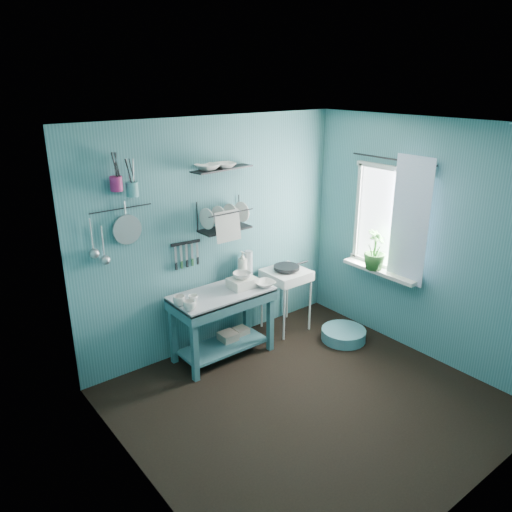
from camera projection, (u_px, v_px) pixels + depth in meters
floor at (308, 402)px, 4.64m from camera, size 3.20×3.20×0.00m
ceiling at (320, 127)px, 3.79m from camera, size 3.20×3.20×0.00m
wall_back at (215, 236)px, 5.33m from camera, size 3.20×0.00×3.20m
wall_front at (483, 351)px, 3.11m from camera, size 3.20×0.00×3.20m
wall_left at (139, 336)px, 3.29m from camera, size 0.00×3.00×3.00m
wall_right at (425, 242)px, 5.15m from camera, size 0.00×3.00×3.00m
work_counter at (223, 324)px, 5.30m from camera, size 1.12×0.67×0.75m
mug_left at (190, 306)px, 4.76m from camera, size 0.12×0.12×0.10m
mug_mid at (193, 300)px, 4.89m from camera, size 0.14×0.14×0.09m
mug_right at (179, 301)px, 4.86m from camera, size 0.17×0.17×0.10m
wash_tub at (242, 282)px, 5.28m from camera, size 0.28×0.22×0.10m
tub_bowl at (242, 275)px, 5.26m from camera, size 0.20×0.19×0.06m
soap_bottle at (243, 264)px, 5.51m from camera, size 0.11×0.12×0.30m
water_bottle at (249, 263)px, 5.59m from camera, size 0.09×0.09×0.28m
counter_bowl at (265, 284)px, 5.31m from camera, size 0.22×0.22×0.05m
hotplate_stand at (286, 300)px, 5.89m from camera, size 0.47×0.47×0.74m
frying_pan at (286, 267)px, 5.75m from camera, size 0.30×0.30×0.03m
knife_strip at (186, 243)px, 5.08m from camera, size 0.32×0.05×0.03m
dish_rack at (225, 215)px, 5.17m from camera, size 0.56×0.27×0.32m
upper_shelf at (222, 169)px, 5.03m from camera, size 0.72×0.26×0.02m
shelf_bowl_left at (208, 168)px, 4.92m from camera, size 0.27×0.27×0.06m
shelf_bowl_right at (225, 165)px, 5.04m from camera, size 0.24×0.24×0.05m
utensil_cup_magenta at (116, 184)px, 4.40m from camera, size 0.11×0.11×0.13m
utensil_cup_teal at (132, 189)px, 4.50m from camera, size 0.11×0.11×0.13m
colander at (127, 230)px, 4.61m from camera, size 0.28×0.03×0.28m
ladle_outer at (91, 235)px, 4.42m from camera, size 0.01×0.01×0.30m
ladle_inner at (103, 242)px, 4.51m from camera, size 0.01×0.01×0.30m
hook_rail at (121, 209)px, 4.54m from camera, size 0.60×0.01×0.01m
window_glass at (389, 219)px, 5.42m from camera, size 0.00×1.10×1.10m
windowsill at (380, 271)px, 5.57m from camera, size 0.16×0.95×0.04m
curtain at (410, 221)px, 5.14m from camera, size 0.00×1.35×1.35m
curtain_rod at (392, 159)px, 5.17m from camera, size 0.02×1.05×0.02m
potted_plant at (375, 250)px, 5.51m from camera, size 0.32×0.32×0.44m
storage_tin_large at (228, 342)px, 5.49m from camera, size 0.18×0.18×0.22m
storage_tin_small at (241, 336)px, 5.63m from camera, size 0.15×0.15×0.20m
floor_basin at (344, 335)px, 5.73m from camera, size 0.51×0.51×0.13m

